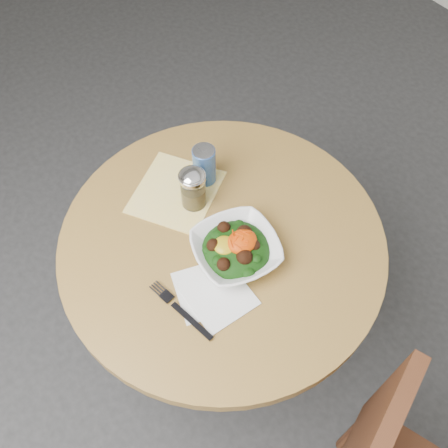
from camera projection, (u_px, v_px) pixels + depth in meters
name	position (u px, v px, depth m)	size (l,w,h in m)	color
ground	(223.00, 338.00, 1.99)	(6.00, 6.00, 0.00)	#2A2A2C
table	(222.00, 272.00, 1.53)	(0.90, 0.90, 0.75)	black
cloth_napkin	(176.00, 192.00, 1.46)	(0.24, 0.22, 0.00)	yellow
paper_napkins	(213.00, 293.00, 1.27)	(0.19, 0.21, 0.00)	white
salad_bowl	(236.00, 249.00, 1.31)	(0.27, 0.27, 0.08)	white
fork	(179.00, 309.00, 1.25)	(0.05, 0.21, 0.00)	black
spice_shaker	(193.00, 188.00, 1.38)	(0.08, 0.08, 0.14)	silver
beverage_can	(204.00, 165.00, 1.43)	(0.07, 0.07, 0.13)	navy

